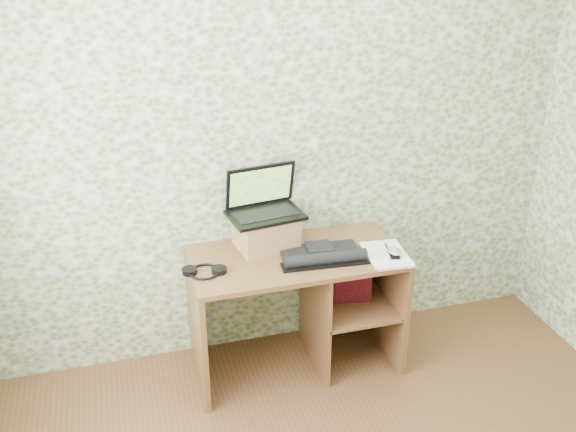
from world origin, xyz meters
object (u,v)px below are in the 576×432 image
object	(u,v)px
riser	(266,232)
laptop	(263,203)
notepad	(386,255)
keyboard	(322,255)
desk	(307,291)

from	to	relation	value
riser	laptop	bearing A→B (deg)	90.00
riser	notepad	distance (m)	0.70
riser	keyboard	xyz separation A→B (m)	(0.27, -0.22, -0.07)
desk	laptop	size ratio (longest dim) A/B	2.66
keyboard	notepad	bearing A→B (deg)	-7.07
laptop	keyboard	distance (m)	0.45
laptop	notepad	bearing A→B (deg)	-36.54
keyboard	notepad	size ratio (longest dim) A/B	1.57
laptop	keyboard	size ratio (longest dim) A/B	0.89
keyboard	notepad	xyz separation A→B (m)	(0.36, -0.07, -0.02)
desk	riser	distance (m)	0.44
laptop	keyboard	bearing A→B (deg)	-53.19
riser	notepad	xyz separation A→B (m)	(0.63, -0.29, -0.09)
desk	notepad	distance (m)	0.53
notepad	riser	bearing A→B (deg)	159.77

